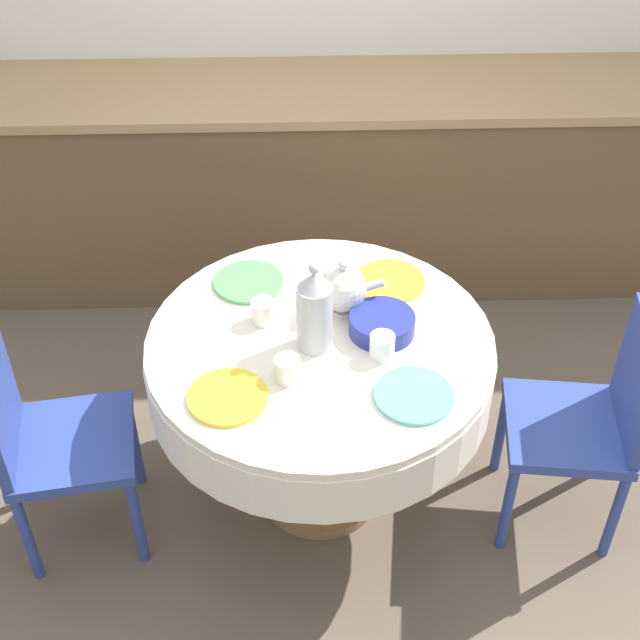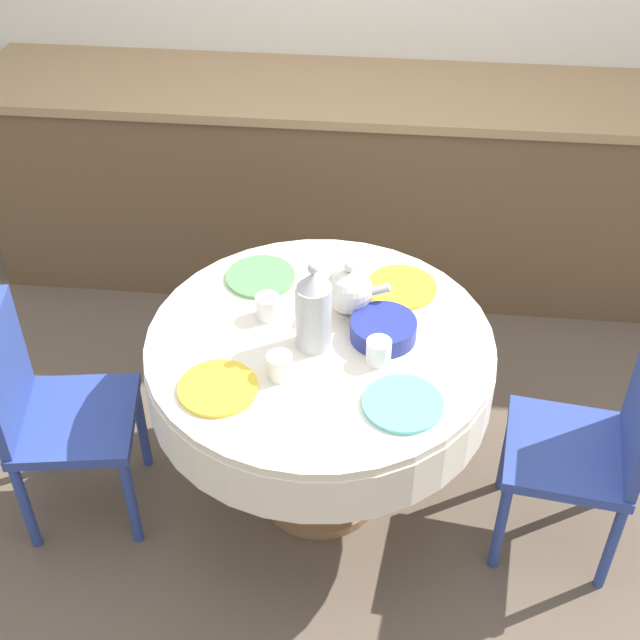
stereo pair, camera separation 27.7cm
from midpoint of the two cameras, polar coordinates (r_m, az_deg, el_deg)
ground_plane at (r=3.36m, az=2.40°, el=-11.00°), size 12.00×12.00×0.00m
kitchen_counter at (r=4.12m, az=3.90°, el=8.67°), size 3.24×0.64×0.94m
dining_table at (r=2.91m, az=2.73°, el=-3.30°), size 1.12×1.12×0.75m
chair_left at (r=3.03m, az=19.72°, el=-7.54°), size 0.45×0.45×0.86m
chair_right at (r=3.05m, az=-14.46°, el=-5.64°), size 0.46×0.46×0.86m
plate_near_left at (r=2.65m, az=-3.59°, el=-4.50°), size 0.24×0.24×0.01m
cup_near_left at (r=2.66m, az=0.37°, el=-3.09°), size 0.08×0.08×0.08m
plate_near_right at (r=2.62m, az=8.35°, el=-5.46°), size 0.24×0.24×0.01m
cup_near_right at (r=2.73m, az=6.68°, el=-2.12°), size 0.08×0.08×0.08m
plate_far_left at (r=3.06m, az=-1.25°, el=2.69°), size 0.24×0.24×0.01m
cup_far_left at (r=2.88m, az=-0.65°, el=0.75°), size 0.08×0.08×0.08m
plate_far_right at (r=3.04m, az=7.83°, el=1.99°), size 0.24×0.24×0.01m
cup_far_right at (r=2.93m, az=4.74°, el=1.51°), size 0.08×0.08×0.08m
coffee_carafe at (r=2.71m, az=2.48°, el=0.50°), size 0.11×0.11×0.31m
teapot at (r=2.87m, az=4.64°, el=1.77°), size 0.21×0.16×0.20m
fruit_bowl at (r=2.82m, az=6.88°, el=-0.72°), size 0.21×0.21×0.07m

